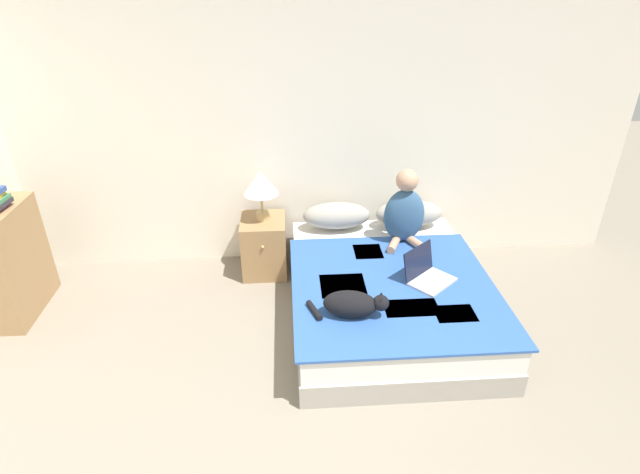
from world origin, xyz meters
The scene contains 10 objects.
wall_back centered at (0.00, 3.44, 1.27)m, with size 6.16×0.05×2.55m.
bed centered at (0.65, 2.37, 0.20)m, with size 1.57×2.00×0.41m.
pillow_near centered at (0.30, 3.19, 0.53)m, with size 0.63×0.30×0.24m.
pillow_far centered at (0.99, 3.19, 0.53)m, with size 0.63×0.30×0.24m.
person_sitting centered at (0.87, 2.89, 0.70)m, with size 0.37×0.35×0.67m.
cat_tabby centered at (0.28, 1.83, 0.51)m, with size 0.57×0.28×0.19m.
laptop_open centered at (0.92, 2.24, 0.46)m, with size 0.46×0.45×0.26m.
nightstand centered at (-0.38, 3.13, 0.27)m, with size 0.41×0.48×0.54m.
table_lamp centered at (-0.38, 3.15, 0.89)m, with size 0.32×0.32×0.47m.
bookshelf centered at (-2.40, 2.65, 0.47)m, with size 0.29×0.73×0.93m.
Camera 1 is at (-0.15, -0.98, 2.57)m, focal length 28.00 mm.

